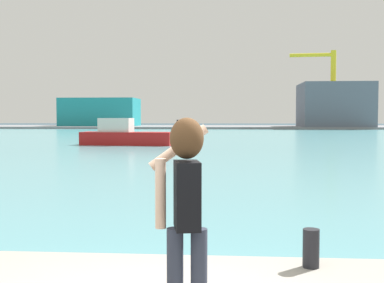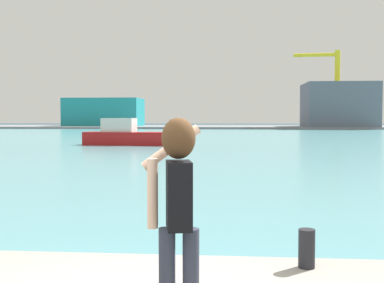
{
  "view_description": "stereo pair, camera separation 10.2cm",
  "coord_description": "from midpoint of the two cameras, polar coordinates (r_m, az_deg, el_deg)",
  "views": [
    {
      "loc": [
        0.72,
        -4.05,
        2.2
      ],
      "look_at": [
        -0.17,
        7.61,
        1.6
      ],
      "focal_mm": 45.6,
      "sensor_mm": 36.0,
      "label": 1
    },
    {
      "loc": [
        0.83,
        -4.05,
        2.2
      ],
      "look_at": [
        -0.17,
        7.61,
        1.6
      ],
      "focal_mm": 45.6,
      "sensor_mm": 36.0,
      "label": 2
    }
  ],
  "objects": [
    {
      "name": "warehouse_right",
      "position": [
        94.45,
        16.26,
        4.12
      ],
      "size": [
        12.44,
        11.87,
        8.01
      ],
      "primitive_type": "cube",
      "color": "slate",
      "rests_on": "far_shore_dock"
    },
    {
      "name": "person_photographer",
      "position": [
        4.06,
        -1.49,
        -6.75
      ],
      "size": [
        0.53,
        0.55,
        1.74
      ],
      "rotation": [
        0.0,
        0.0,
        1.76
      ],
      "color": "#2D3342",
      "rests_on": "quay_promenade"
    },
    {
      "name": "boat_moored",
      "position": [
        38.02,
        -7.95,
        0.69
      ],
      "size": [
        7.32,
        2.67,
        2.08
      ],
      "rotation": [
        0.0,
        0.0,
        -0.12
      ],
      "color": "#B21919",
      "rests_on": "harbor_water"
    },
    {
      "name": "port_crane",
      "position": [
        96.06,
        15.63,
        6.81
      ],
      "size": [
        8.62,
        1.55,
        14.29
      ],
      "color": "yellow",
      "rests_on": "far_shore_dock"
    },
    {
      "name": "harbor_bollard",
      "position": [
        5.92,
        13.26,
        -12.06
      ],
      "size": [
        0.19,
        0.19,
        0.45
      ],
      "primitive_type": "cylinder",
      "color": "black",
      "rests_on": "quay_promenade"
    },
    {
      "name": "harbor_water",
      "position": [
        56.1,
        3.58,
        0.66
      ],
      "size": [
        140.0,
        100.0,
        0.02
      ],
      "primitive_type": "cube",
      "color": "#599EA8",
      "rests_on": "ground_plane"
    },
    {
      "name": "far_shore_dock",
      "position": [
        96.07,
        3.91,
        1.7
      ],
      "size": [
        140.0,
        20.0,
        0.4
      ],
      "primitive_type": "cube",
      "color": "gray",
      "rests_on": "ground_plane"
    },
    {
      "name": "warehouse_left",
      "position": [
        99.83,
        -10.71,
        3.4
      ],
      "size": [
        14.9,
        8.78,
        5.51
      ],
      "primitive_type": "cube",
      "color": "teal",
      "rests_on": "far_shore_dock"
    },
    {
      "name": "ground_plane",
      "position": [
        54.1,
        3.55,
        0.57
      ],
      "size": [
        220.0,
        220.0,
        0.0
      ],
      "primitive_type": "plane",
      "color": "#334751"
    }
  ]
}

